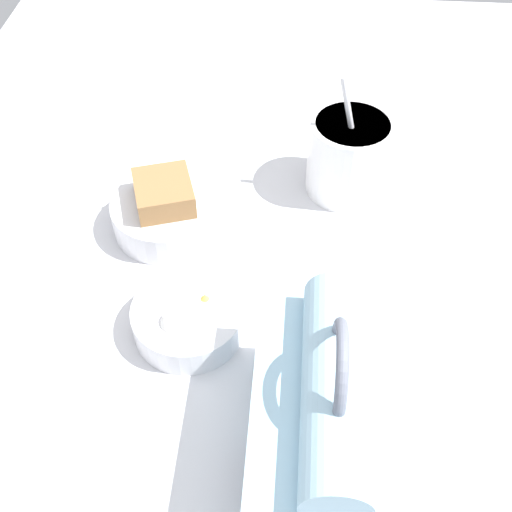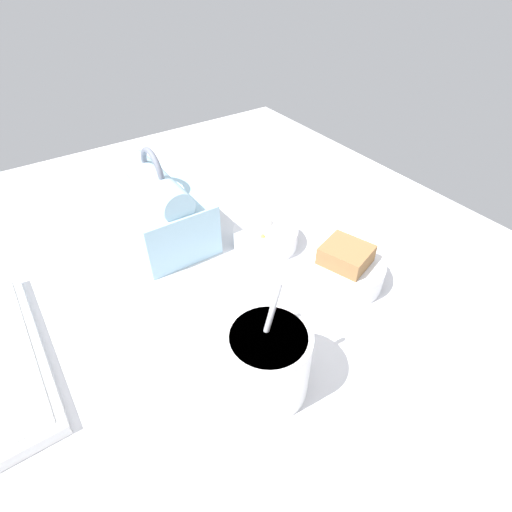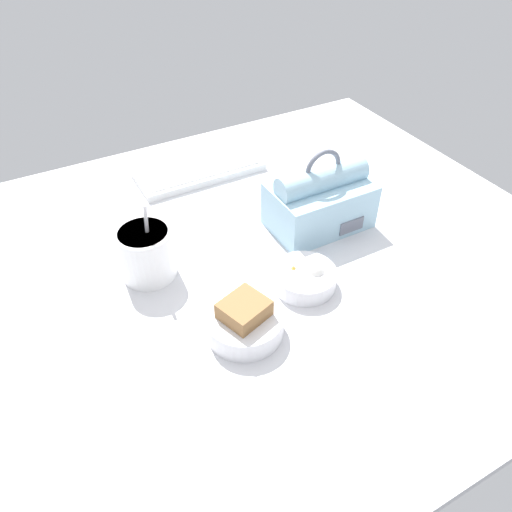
{
  "view_description": "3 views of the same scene",
  "coord_description": "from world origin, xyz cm",
  "px_view_note": "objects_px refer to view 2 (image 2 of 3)",
  "views": [
    {
      "loc": [
        50.22,
        -1.3,
        59.5
      ],
      "look_at": [
        2.66,
        -4.94,
        7.0
      ],
      "focal_mm": 45.0,
      "sensor_mm": 36.0,
      "label": 1
    },
    {
      "loc": [
        -38.95,
        23.57,
        49.2
      ],
      "look_at": [
        2.66,
        -4.94,
        7.0
      ],
      "focal_mm": 28.0,
      "sensor_mm": 36.0,
      "label": 2
    },
    {
      "loc": [
        -31.9,
        -67.88,
        68.65
      ],
      "look_at": [
        2.66,
        -4.94,
        7.0
      ],
      "focal_mm": 35.0,
      "sensor_mm": 36.0,
      "label": 3
    }
  ],
  "objects_px": {
    "lunch_bag": "(160,209)",
    "bento_bowl_sandwich": "(343,269)",
    "bento_bowl_snacks": "(265,236)",
    "soup_cup": "(268,361)"
  },
  "relations": [
    {
      "from": "soup_cup",
      "to": "bento_bowl_sandwich",
      "type": "relative_size",
      "value": 1.28
    },
    {
      "from": "soup_cup",
      "to": "bento_bowl_sandwich",
      "type": "distance_m",
      "value": 0.24
    },
    {
      "from": "lunch_bag",
      "to": "soup_cup",
      "type": "relative_size",
      "value": 1.23
    },
    {
      "from": "lunch_bag",
      "to": "bento_bowl_snacks",
      "type": "relative_size",
      "value": 1.76
    },
    {
      "from": "bento_bowl_sandwich",
      "to": "bento_bowl_snacks",
      "type": "relative_size",
      "value": 1.11
    },
    {
      "from": "lunch_bag",
      "to": "bento_bowl_sandwich",
      "type": "xyz_separation_m",
      "value": [
        -0.29,
        -0.2,
        -0.04
      ]
    },
    {
      "from": "bento_bowl_sandwich",
      "to": "bento_bowl_snacks",
      "type": "height_order",
      "value": "bento_bowl_sandwich"
    },
    {
      "from": "lunch_bag",
      "to": "bento_bowl_snacks",
      "type": "bearing_deg",
      "value": -131.76
    },
    {
      "from": "lunch_bag",
      "to": "soup_cup",
      "type": "height_order",
      "value": "lunch_bag"
    },
    {
      "from": "lunch_bag",
      "to": "bento_bowl_sandwich",
      "type": "distance_m",
      "value": 0.35
    }
  ]
}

